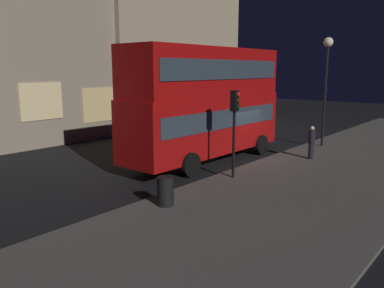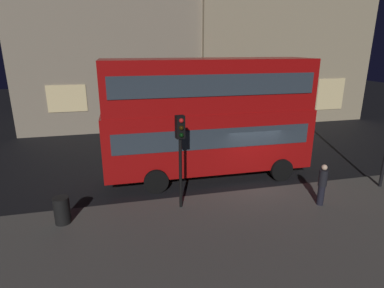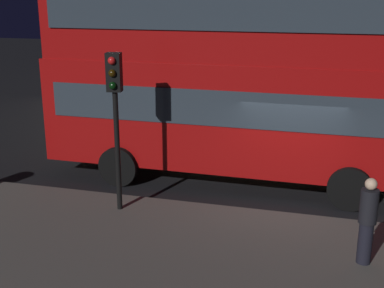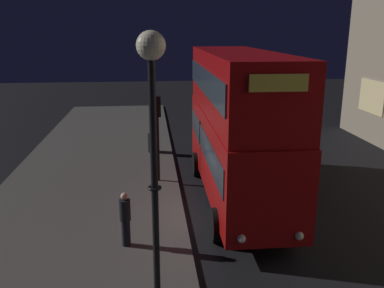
% 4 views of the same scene
% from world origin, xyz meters
% --- Properties ---
extents(ground_plane, '(80.00, 80.00, 0.00)m').
position_xyz_m(ground_plane, '(0.00, 0.00, 0.00)').
color(ground_plane, black).
extents(double_decker_bus, '(9.87, 2.92, 5.64)m').
position_xyz_m(double_decker_bus, '(-1.84, 1.24, 3.14)').
color(double_decker_bus, '#9E0C0C').
rests_on(double_decker_bus, ground).
extents(traffic_light_near_kerb, '(0.35, 0.38, 3.66)m').
position_xyz_m(traffic_light_near_kerb, '(-3.78, -1.74, 2.76)').
color(traffic_light_near_kerb, black).
rests_on(traffic_light_near_kerb, sidewalk_slab).
extents(pedestrian, '(0.33, 0.33, 1.69)m').
position_xyz_m(pedestrian, '(1.65, -2.84, 1.00)').
color(pedestrian, black).
rests_on(pedestrian, sidewalk_slab).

